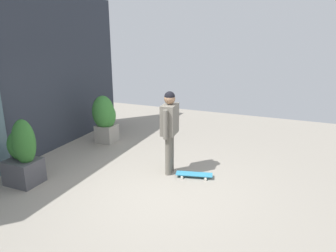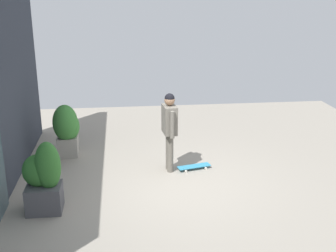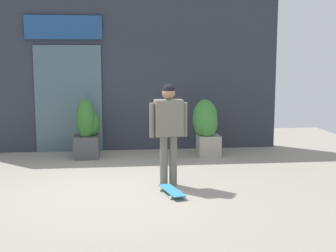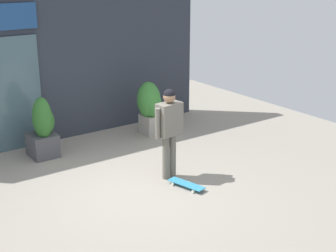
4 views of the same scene
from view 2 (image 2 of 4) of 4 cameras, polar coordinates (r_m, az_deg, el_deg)
name	(u,v)px [view 2 (image 2 of 4)]	position (r m, az deg, el deg)	size (l,w,h in m)	color
ground_plane	(171,184)	(8.71, 0.40, -7.70)	(12.00, 12.00, 0.00)	gray
skateboarder	(170,124)	(8.98, 0.20, 0.27)	(0.63, 0.30, 1.70)	#666056
skateboard	(194,166)	(9.39, 3.46, -5.35)	(0.36, 0.75, 0.08)	teal
planter_box_left	(44,179)	(7.82, -16.10, -6.68)	(0.56, 0.68, 1.28)	#47474C
planter_box_right	(67,129)	(10.12, -13.22, -0.34)	(0.59, 0.60, 1.24)	gray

